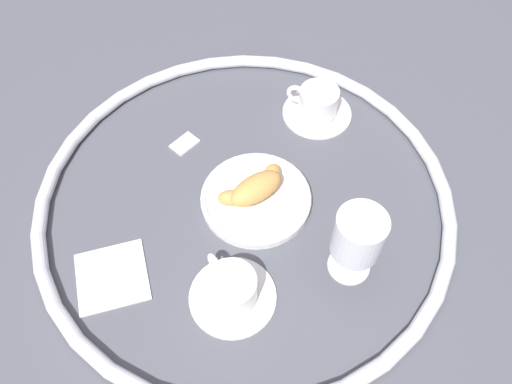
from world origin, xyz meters
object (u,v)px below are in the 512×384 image
(croissant_large, at_px, (255,188))
(juice_glass_left, at_px, (358,238))
(sugar_packet, at_px, (184,143))
(pastry_plate, at_px, (256,198))
(coffee_cup_near, at_px, (317,104))
(folded_napkin, at_px, (112,276))
(coffee_cup_far, at_px, (232,290))

(croissant_large, bearing_deg, juice_glass_left, -64.11)
(juice_glass_left, bearing_deg, sugar_packet, 114.11)
(pastry_plate, relative_size, juice_glass_left, 1.37)
(coffee_cup_near, bearing_deg, sugar_packet, 173.30)
(pastry_plate, distance_m, sugar_packet, 0.19)
(croissant_large, relative_size, juice_glass_left, 0.96)
(croissant_large, xyz_separation_m, folded_napkin, (-0.27, -0.04, -0.04))
(coffee_cup_far, distance_m, juice_glass_left, 0.20)
(coffee_cup_far, bearing_deg, coffee_cup_near, 44.01)
(juice_glass_left, distance_m, folded_napkin, 0.39)
(sugar_packet, bearing_deg, croissant_large, -91.23)
(coffee_cup_far, bearing_deg, croissant_large, 55.00)
(folded_napkin, bearing_deg, sugar_packet, 47.18)
(croissant_large, height_order, coffee_cup_far, same)
(pastry_plate, height_order, sugar_packet, pastry_plate)
(coffee_cup_near, distance_m, sugar_packet, 0.27)
(pastry_plate, xyz_separation_m, coffee_cup_far, (-0.11, -0.15, 0.02))
(croissant_large, xyz_separation_m, coffee_cup_far, (-0.10, -0.15, -0.01))
(pastry_plate, xyz_separation_m, croissant_large, (-0.00, 0.00, 0.03))
(croissant_large, relative_size, folded_napkin, 1.22)
(juice_glass_left, relative_size, folded_napkin, 1.27)
(croissant_large, distance_m, coffee_cup_near, 0.24)
(sugar_packet, height_order, folded_napkin, sugar_packet)
(juice_glass_left, bearing_deg, croissant_large, 115.89)
(coffee_cup_far, height_order, juice_glass_left, juice_glass_left)
(juice_glass_left, bearing_deg, folded_napkin, 158.90)
(croissant_large, distance_m, folded_napkin, 0.27)
(sugar_packet, distance_m, folded_napkin, 0.29)
(pastry_plate, height_order, coffee_cup_near, coffee_cup_near)
(folded_napkin, bearing_deg, pastry_plate, 8.13)
(juice_glass_left, bearing_deg, coffee_cup_far, 171.80)
(croissant_large, relative_size, sugar_packet, 2.68)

